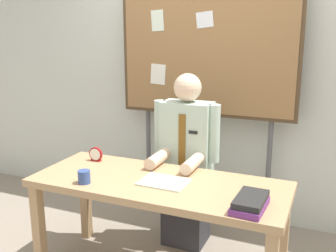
{
  "coord_description": "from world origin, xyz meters",
  "views": [
    {
      "loc": [
        1.06,
        -2.32,
        1.76
      ],
      "look_at": [
        0.0,
        0.17,
        1.1
      ],
      "focal_mm": 42.39,
      "sensor_mm": 36.0,
      "label": 1
    }
  ],
  "objects_px": {
    "bulletin_board": "(206,52)",
    "coffee_mug": "(84,177)",
    "person": "(186,167)",
    "desk_clock": "(96,155)",
    "book_stack": "(250,203)",
    "open_notebook": "(164,182)",
    "desk": "(159,193)"
  },
  "relations": [
    {
      "from": "desk",
      "to": "person",
      "type": "height_order",
      "value": "person"
    },
    {
      "from": "open_notebook",
      "to": "desk_clock",
      "type": "height_order",
      "value": "desk_clock"
    },
    {
      "from": "desk",
      "to": "book_stack",
      "type": "relative_size",
      "value": 5.81
    },
    {
      "from": "desk",
      "to": "open_notebook",
      "type": "relative_size",
      "value": 5.54
    },
    {
      "from": "desk",
      "to": "person",
      "type": "xyz_separation_m",
      "value": [
        0.0,
        0.55,
        0.01
      ]
    },
    {
      "from": "person",
      "to": "desk_clock",
      "type": "xyz_separation_m",
      "value": [
        -0.63,
        -0.36,
        0.13
      ]
    },
    {
      "from": "open_notebook",
      "to": "desk_clock",
      "type": "relative_size",
      "value": 2.84
    },
    {
      "from": "desk",
      "to": "desk_clock",
      "type": "height_order",
      "value": "desk_clock"
    },
    {
      "from": "open_notebook",
      "to": "book_stack",
      "type": "bearing_deg",
      "value": -15.21
    },
    {
      "from": "desk",
      "to": "coffee_mug",
      "type": "height_order",
      "value": "coffee_mug"
    },
    {
      "from": "person",
      "to": "desk_clock",
      "type": "distance_m",
      "value": 0.73
    },
    {
      "from": "person",
      "to": "coffee_mug",
      "type": "distance_m",
      "value": 0.91
    },
    {
      "from": "person",
      "to": "book_stack",
      "type": "distance_m",
      "value": 1.0
    },
    {
      "from": "desk",
      "to": "open_notebook",
      "type": "xyz_separation_m",
      "value": [
        0.05,
        -0.02,
        0.1
      ]
    },
    {
      "from": "desk",
      "to": "bulletin_board",
      "type": "xyz_separation_m",
      "value": [
        -0.0,
        1.02,
        0.92
      ]
    },
    {
      "from": "bulletin_board",
      "to": "coffee_mug",
      "type": "bearing_deg",
      "value": -109.55
    },
    {
      "from": "open_notebook",
      "to": "coffee_mug",
      "type": "relative_size",
      "value": 3.55
    },
    {
      "from": "coffee_mug",
      "to": "open_notebook",
      "type": "bearing_deg",
      "value": 23.47
    },
    {
      "from": "book_stack",
      "to": "open_notebook",
      "type": "xyz_separation_m",
      "value": [
        -0.62,
        0.17,
        -0.03
      ]
    },
    {
      "from": "book_stack",
      "to": "person",
      "type": "bearing_deg",
      "value": 132.26
    },
    {
      "from": "desk",
      "to": "desk_clock",
      "type": "bearing_deg",
      "value": 163.07
    },
    {
      "from": "book_stack",
      "to": "open_notebook",
      "type": "bearing_deg",
      "value": 164.79
    },
    {
      "from": "book_stack",
      "to": "coffee_mug",
      "type": "xyz_separation_m",
      "value": [
        -1.11,
        -0.05,
        0.01
      ]
    },
    {
      "from": "bulletin_board",
      "to": "coffee_mug",
      "type": "xyz_separation_m",
      "value": [
        -0.44,
        -1.25,
        -0.78
      ]
    },
    {
      "from": "coffee_mug",
      "to": "book_stack",
      "type": "bearing_deg",
      "value": 2.35
    },
    {
      "from": "book_stack",
      "to": "open_notebook",
      "type": "relative_size",
      "value": 0.95
    },
    {
      "from": "desk",
      "to": "person",
      "type": "distance_m",
      "value": 0.55
    },
    {
      "from": "desk",
      "to": "open_notebook",
      "type": "height_order",
      "value": "open_notebook"
    },
    {
      "from": "open_notebook",
      "to": "coffee_mug",
      "type": "bearing_deg",
      "value": -156.53
    },
    {
      "from": "bulletin_board",
      "to": "book_stack",
      "type": "height_order",
      "value": "bulletin_board"
    },
    {
      "from": "person",
      "to": "book_stack",
      "type": "relative_size",
      "value": 4.72
    },
    {
      "from": "bulletin_board",
      "to": "coffee_mug",
      "type": "height_order",
      "value": "bulletin_board"
    }
  ]
}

